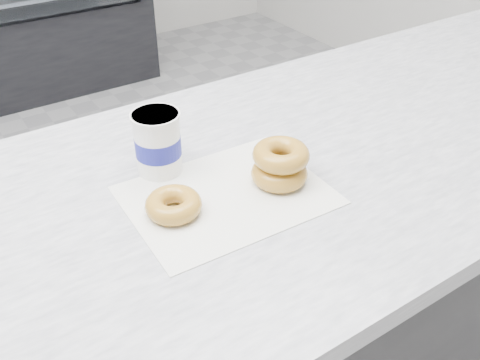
% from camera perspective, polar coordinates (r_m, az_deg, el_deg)
% --- Properties ---
extents(ground, '(5.00, 5.00, 0.00)m').
position_cam_1_polar(ground, '(1.94, -17.43, -15.91)').
color(ground, gray).
rests_on(ground, ground).
extents(wax_paper, '(0.35, 0.27, 0.00)m').
position_cam_1_polar(wax_paper, '(0.93, -1.41, -1.61)').
color(wax_paper, silver).
rests_on(wax_paper, counter).
extents(donut_single, '(0.12, 0.12, 0.03)m').
position_cam_1_polar(donut_single, '(0.89, -7.11, -2.63)').
color(donut_single, '#B68632').
rests_on(donut_single, wax_paper).
extents(donut_stack, '(0.11, 0.11, 0.07)m').
position_cam_1_polar(donut_stack, '(0.95, 4.30, 1.71)').
color(donut_stack, '#B68632').
rests_on(donut_stack, wax_paper).
extents(coffee_cup, '(0.10, 0.10, 0.12)m').
position_cam_1_polar(coffee_cup, '(0.97, -8.76, 3.98)').
color(coffee_cup, white).
rests_on(coffee_cup, counter).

